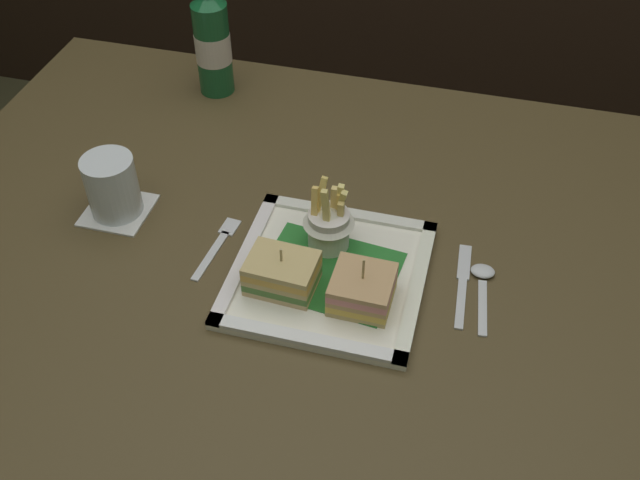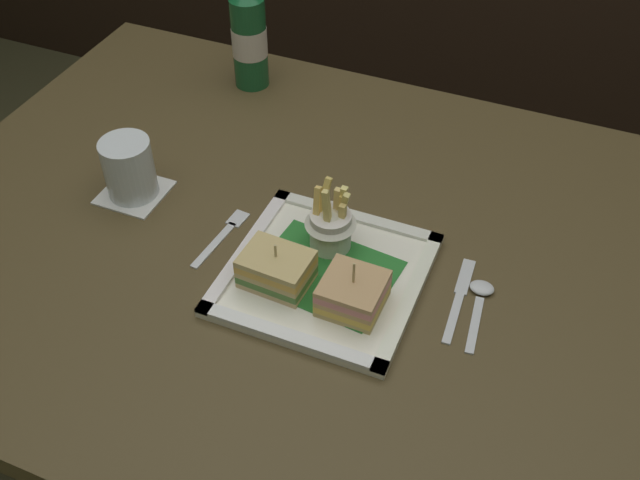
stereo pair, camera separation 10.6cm
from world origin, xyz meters
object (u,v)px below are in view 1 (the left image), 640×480
Objects in this scene: fork at (219,243)px; sandwich_half_right at (362,289)px; spoon at (483,280)px; square_plate at (329,274)px; beer_bottle at (212,41)px; dining_table at (312,281)px; sandwich_half_left at (282,273)px; fries_cup at (329,222)px; knife at (463,281)px; water_glass at (113,189)px.

sandwich_half_right is at bearing -15.59° from fork.
spoon is (0.16, 0.09, -0.03)m from sandwich_half_right.
square_plate is 0.54m from beer_bottle.
sandwich_half_right is (0.06, -0.04, 0.03)m from square_plate.
sandwich_half_right is at bearing -50.42° from beer_bottle.
dining_table is 13.21× the size of sandwich_half_left.
fries_cup reaches higher than dining_table.
knife is (0.52, -0.38, -0.10)m from beer_bottle.
square_plate is 0.08m from sandwich_half_right.
square_plate reaches higher than dining_table.
water_glass is 0.59× the size of knife.
square_plate is at bearing -7.75° from fork.
sandwich_half_left is 1.17× the size of sandwich_half_right.
dining_table is 0.19m from sandwich_half_right.
dining_table is at bearing 1.57° from water_glass.
beer_bottle is (-0.33, 0.42, 0.10)m from square_plate.
square_plate is at bearing -55.45° from dining_table.
sandwich_half_right is at bearing -35.96° from square_plate.
fries_cup is (-0.01, 0.05, 0.05)m from square_plate.
water_glass is at bearing 162.49° from sandwich_half_left.
sandwich_half_left is at bearing -97.78° from dining_table.
fork is 0.87× the size of knife.
sandwich_half_right is at bearing -12.89° from water_glass.
sandwich_half_right is 0.86× the size of water_glass.
sandwich_half_right reaches higher than fork.
spoon is at bearing -34.85° from beer_bottle.
beer_bottle is at bearing 130.32° from fries_cup.
square_plate reaches higher than knife.
sandwich_half_right is 0.16m from knife.
fork is 0.39m from spoon.
square_plate is 0.18m from fork.
fries_cup is at bearing 177.75° from spoon.
beer_bottle is at bearing 127.70° from square_plate.
dining_table is 0.12m from square_plate.
water_glass is 0.68× the size of fork.
beer_bottle is 2.69× the size of water_glass.
knife is (0.20, -0.02, -0.05)m from fries_cup.
fries_cup is (-0.07, 0.10, 0.02)m from sandwich_half_right.
sandwich_half_right is at bearing -53.43° from fries_cup.
fries_cup is 0.21m from knife.
spoon is (0.23, -0.01, -0.05)m from fries_cup.
dining_table is 9.77× the size of spoon.
spoon reaches higher than dining_table.
beer_bottle reaches higher than fork.
spoon is at bearing -2.25° from fries_cup.
fork reaches higher than dining_table.
beer_bottle is (-0.27, 0.47, 0.07)m from sandwich_half_left.
sandwich_half_left is 0.14m from fork.
dining_table is 0.17m from fork.
fries_cup reaches higher than fork.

